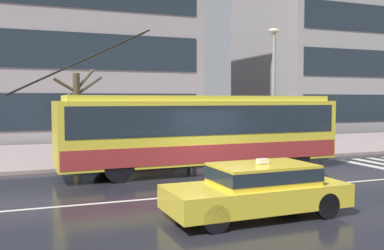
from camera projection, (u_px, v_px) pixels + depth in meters
name	position (u px, v px, depth m)	size (l,w,h in m)	color
ground_plane	(224.00, 184.00, 14.15)	(160.00, 160.00, 0.00)	#212129
sidewalk_slab	(151.00, 151.00, 22.86)	(80.00, 10.00, 0.14)	gray
crosswalk_stripe_edge_near	(374.00, 167.00, 17.86)	(0.44, 4.40, 0.01)	beige
lane_centre_line	(240.00, 191.00, 13.03)	(72.00, 0.14, 0.01)	silver
trolleybus	(202.00, 130.00, 16.70)	(12.62, 2.80, 5.35)	yellow
taxi_oncoming_near	(259.00, 187.00, 10.24)	(4.46, 1.91, 1.39)	yellow
bus_shelter	(149.00, 117.00, 19.79)	(3.89, 1.63, 2.52)	gray
pedestrian_at_shelter	(238.00, 124.00, 19.85)	(1.50, 1.50, 1.90)	#1D2A4D
pedestrian_approaching_curb	(189.00, 122.00, 19.73)	(1.13, 1.13, 1.99)	black
street_lamp	(274.00, 79.00, 20.65)	(0.60, 0.32, 6.12)	gray
street_tree_bare	(77.00, 110.00, 19.36)	(2.26, 1.93, 4.10)	brown
office_tower_corner_left	(45.00, 10.00, 32.73)	(20.67, 15.63, 19.39)	#989093
office_tower_corner_right	(348.00, 30.00, 42.91)	(20.55, 12.43, 19.61)	#989393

